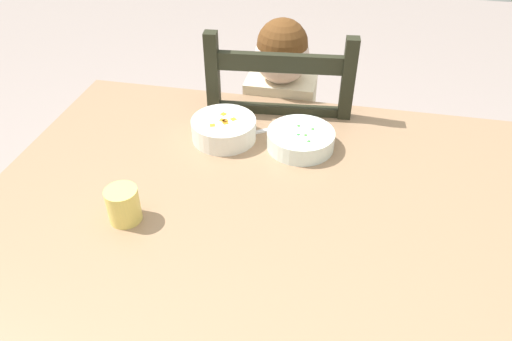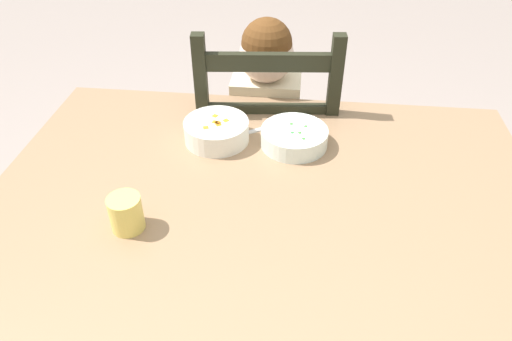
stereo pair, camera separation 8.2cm
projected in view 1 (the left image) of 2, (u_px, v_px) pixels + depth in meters
dining_table at (259, 239)px, 1.12m from camera, size 1.30×1.04×0.72m
dining_chair at (279, 159)px, 1.68m from camera, size 0.46×0.46×0.96m
child_figure at (279, 118)px, 1.57m from camera, size 0.32×0.31×0.94m
bowl_of_peas at (301, 139)px, 1.25m from camera, size 0.18×0.18×0.05m
bowl_of_carrots at (224, 129)px, 1.28m from camera, size 0.17×0.17×0.06m
spoon at (248, 133)px, 1.31m from camera, size 0.13×0.09×0.01m
drinking_cup at (123, 205)px, 1.02m from camera, size 0.07×0.07×0.08m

